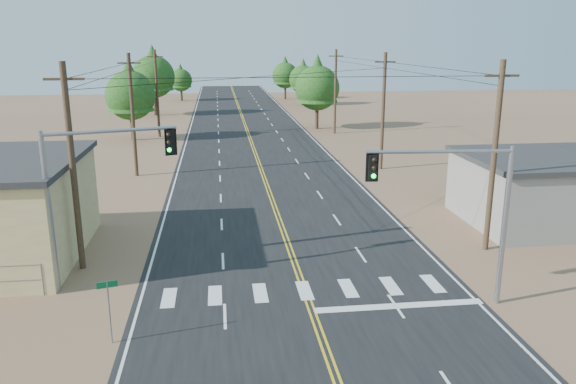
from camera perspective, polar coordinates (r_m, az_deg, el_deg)
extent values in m
cube|color=black|center=(46.35, -2.46, 1.50)|extent=(15.00, 200.00, 0.02)
cylinder|color=gray|center=(27.13, -23.68, -8.14)|extent=(0.06, 0.06, 1.50)
cylinder|color=#4C3826|center=(28.39, -21.00, 2.15)|extent=(0.30, 0.30, 10.00)
cube|color=#4C3826|center=(27.84, -21.82, 10.60)|extent=(1.80, 0.12, 0.12)
cylinder|color=#4C3826|center=(47.78, -15.50, 7.46)|extent=(0.30, 0.30, 10.00)
cube|color=#4C3826|center=(47.45, -15.86, 12.49)|extent=(1.80, 0.12, 0.12)
cylinder|color=#4C3826|center=(67.53, -13.15, 9.68)|extent=(0.30, 0.30, 10.00)
cube|color=#4C3826|center=(67.30, -13.37, 13.23)|extent=(1.80, 0.12, 0.12)
cylinder|color=#4C3826|center=(30.96, 20.19, 3.23)|extent=(0.30, 0.30, 10.00)
cube|color=#4C3826|center=(30.45, 20.91, 10.98)|extent=(1.80, 0.12, 0.12)
cylinder|color=#4C3826|center=(49.35, 9.63, 8.02)|extent=(0.30, 0.30, 10.00)
cube|color=#4C3826|center=(49.03, 9.85, 12.89)|extent=(1.80, 0.12, 0.12)
cylinder|color=#4C3826|center=(68.65, 4.83, 10.09)|extent=(0.30, 0.30, 10.00)
cube|color=#4C3826|center=(68.42, 4.91, 13.60)|extent=(1.80, 0.12, 0.12)
cylinder|color=gray|center=(26.46, -23.03, -2.35)|extent=(0.24, 0.24, 6.96)
cylinder|color=gray|center=(25.71, -23.82, 5.08)|extent=(0.18, 0.18, 0.60)
cylinder|color=gray|center=(25.82, -17.51, 5.93)|extent=(5.51, 1.75, 0.16)
cube|color=black|center=(26.31, -11.87, 5.03)|extent=(0.42, 0.38, 1.09)
sphere|color=black|center=(26.08, -12.05, 5.71)|extent=(0.20, 0.20, 0.20)
sphere|color=black|center=(26.14, -12.01, 4.96)|extent=(0.20, 0.20, 0.20)
sphere|color=#0CE533|center=(26.20, -11.97, 4.21)|extent=(0.20, 0.20, 0.20)
cylinder|color=gray|center=(24.95, 21.08, -3.68)|extent=(0.22, 0.22, 6.53)
cylinder|color=gray|center=(24.17, 21.80, 3.68)|extent=(0.17, 0.17, 0.56)
cylinder|color=gray|center=(23.10, 15.15, 3.99)|extent=(5.87, 0.62, 0.15)
cube|color=black|center=(22.56, 8.58, 2.52)|extent=(0.35, 0.31, 1.03)
sphere|color=black|center=(22.34, 8.76, 3.24)|extent=(0.19, 0.19, 0.19)
sphere|color=black|center=(22.40, 8.73, 2.42)|extent=(0.19, 0.19, 0.19)
sphere|color=#0CE533|center=(22.48, 8.70, 1.61)|extent=(0.19, 0.19, 0.19)
cylinder|color=gray|center=(22.03, -17.67, -11.62)|extent=(0.06, 0.06, 2.44)
cube|color=#0E6230|center=(21.56, -17.91, -8.94)|extent=(0.72, 0.21, 0.24)
cylinder|color=#3F2D1E|center=(66.33, -15.52, 6.51)|extent=(0.50, 0.50, 3.30)
cone|color=#134414|center=(65.85, -15.80, 10.45)|extent=(5.13, 5.13, 5.86)
sphere|color=#134414|center=(65.95, -15.73, 9.42)|extent=(5.50, 5.50, 5.50)
cylinder|color=#3F2D1E|center=(88.44, -13.35, 8.82)|extent=(0.50, 0.50, 3.78)
cone|color=#134414|center=(88.06, -13.56, 12.21)|extent=(5.89, 5.89, 6.73)
sphere|color=#134414|center=(88.13, -13.50, 11.33)|extent=(6.31, 6.31, 6.31)
cylinder|color=#3F2D1E|center=(109.70, -10.77, 9.75)|extent=(0.44, 0.44, 2.52)
cone|color=#134414|center=(109.45, -10.86, 11.57)|extent=(3.92, 3.92, 4.48)
sphere|color=#134414|center=(109.51, -10.84, 11.10)|extent=(4.20, 4.20, 4.20)
cylinder|color=#3F2D1E|center=(72.61, 2.95, 7.77)|extent=(0.46, 0.46, 3.39)
cone|color=#134414|center=(72.17, 3.00, 11.47)|extent=(5.27, 5.27, 6.02)
sphere|color=#134414|center=(72.25, 2.99, 10.51)|extent=(5.65, 5.65, 5.65)
cylinder|color=#3F2D1E|center=(100.13, 1.52, 9.64)|extent=(0.44, 0.44, 2.93)
cone|color=#134414|center=(99.83, 1.54, 11.96)|extent=(4.55, 4.55, 5.20)
sphere|color=#134414|center=(99.89, 1.54, 11.36)|extent=(4.88, 4.88, 4.88)
cylinder|color=#3F2D1E|center=(110.95, -0.29, 10.19)|extent=(0.43, 0.43, 2.98)
cone|color=#134414|center=(110.67, -0.29, 12.32)|extent=(4.63, 4.63, 5.30)
sphere|color=#134414|center=(110.73, -0.29, 11.76)|extent=(4.96, 4.96, 4.96)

